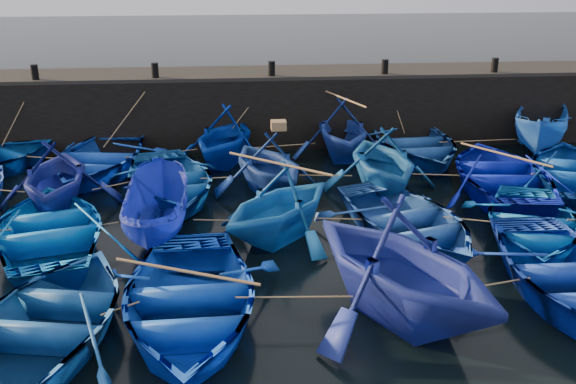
{
  "coord_description": "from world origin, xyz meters",
  "views": [
    {
      "loc": [
        -1.42,
        -12.67,
        6.75
      ],
      "look_at": [
        0.0,
        3.2,
        0.7
      ],
      "focal_mm": 40.0,
      "sensor_mm": 36.0,
      "label": 1
    }
  ],
  "objects": [
    {
      "name": "ground",
      "position": [
        0.0,
        0.0,
        0.0
      ],
      "size": [
        120.0,
        120.0,
        0.0
      ],
      "primitive_type": "plane",
      "color": "black",
      "rests_on": "ground"
    },
    {
      "name": "quay_wall",
      "position": [
        0.0,
        10.5,
        1.25
      ],
      "size": [
        26.0,
        2.5,
        2.5
      ],
      "primitive_type": "cube",
      "color": "black",
      "rests_on": "ground"
    },
    {
      "name": "quay_top",
      "position": [
        0.0,
        10.5,
        2.56
      ],
      "size": [
        26.0,
        2.5,
        0.12
      ],
      "primitive_type": "cube",
      "color": "black",
      "rests_on": "quay_wall"
    },
    {
      "name": "bollard_0",
      "position": [
        -8.0,
        9.6,
        2.87
      ],
      "size": [
        0.24,
        0.24,
        0.5
      ],
      "primitive_type": "cylinder",
      "color": "black",
      "rests_on": "quay_top"
    },
    {
      "name": "bollard_1",
      "position": [
        -4.0,
        9.6,
        2.87
      ],
      "size": [
        0.24,
        0.24,
        0.5
      ],
      "primitive_type": "cylinder",
      "color": "black",
      "rests_on": "quay_top"
    },
    {
      "name": "bollard_2",
      "position": [
        0.0,
        9.6,
        2.87
      ],
      "size": [
        0.24,
        0.24,
        0.5
      ],
      "primitive_type": "cylinder",
      "color": "black",
      "rests_on": "quay_top"
    },
    {
      "name": "bollard_3",
      "position": [
        4.0,
        9.6,
        2.87
      ],
      "size": [
        0.24,
        0.24,
        0.5
      ],
      "primitive_type": "cylinder",
      "color": "black",
      "rests_on": "quay_top"
    },
    {
      "name": "bollard_4",
      "position": [
        8.0,
        9.6,
        2.87
      ],
      "size": [
        0.24,
        0.24,
        0.5
      ],
      "primitive_type": "cylinder",
      "color": "black",
      "rests_on": "quay_top"
    },
    {
      "name": "boat_1",
      "position": [
        -5.74,
        7.14,
        0.55
      ],
      "size": [
        4.66,
        5.89,
        1.1
      ],
      "primitive_type": "imported",
      "rotation": [
        0.0,
        0.0,
        -0.17
      ],
      "color": "#0E3BC4",
      "rests_on": "ground"
    },
    {
      "name": "boat_2",
      "position": [
        -1.7,
        7.83,
        1.0
      ],
      "size": [
        4.36,
        4.67,
        2.0
      ],
      "primitive_type": "imported",
      "rotation": [
        0.0,
        0.0,
        -0.34
      ],
      "color": "#002AA4",
      "rests_on": "ground"
    },
    {
      "name": "boat_3",
      "position": [
        2.27,
        8.17,
        1.04
      ],
      "size": [
        3.49,
        4.02,
        2.07
      ],
      "primitive_type": "imported",
      "rotation": [
        0.0,
        0.0,
        -0.02
      ],
      "color": "navy",
      "rests_on": "ground"
    },
    {
      "name": "boat_4",
      "position": [
        4.74,
        7.91,
        0.56
      ],
      "size": [
        4.21,
        5.66,
        1.13
      ],
      "primitive_type": "imported",
      "rotation": [
        0.0,
        0.0,
        0.06
      ],
      "color": "navy",
      "rests_on": "ground"
    },
    {
      "name": "boat_5",
      "position": [
        9.29,
        8.05,
        0.91
      ],
      "size": [
        3.76,
        4.97,
        1.82
      ],
      "primitive_type": "imported",
      "rotation": [
        0.0,
        0.0,
        -0.49
      ],
      "color": "blue",
      "rests_on": "ground"
    },
    {
      "name": "boat_7",
      "position": [
        -6.23,
        4.24,
        1.03
      ],
      "size": [
        3.73,
        4.21,
        2.05
      ],
      "primitive_type": "imported",
      "rotation": [
        0.0,
        0.0,
        3.24
      ],
      "color": "navy",
      "rests_on": "ground"
    },
    {
      "name": "boat_8",
      "position": [
        -3.28,
        4.91,
        0.53
      ],
      "size": [
        4.77,
        5.82,
        1.05
      ],
      "primitive_type": "imported",
      "rotation": [
        0.0,
        0.0,
        0.25
      ],
      "color": "#10509D",
      "rests_on": "ground"
    },
    {
      "name": "boat_9",
      "position": [
        -0.41,
        4.96,
        0.97
      ],
      "size": [
        4.28,
        4.58,
        1.94
      ],
      "primitive_type": "imported",
      "rotation": [
        0.0,
        0.0,
        3.5
      ],
      "color": "navy",
      "rests_on": "ground"
    },
    {
      "name": "boat_10",
      "position": [
        2.92,
        4.76,
        1.03
      ],
      "size": [
        3.71,
        4.21,
        2.07
      ],
      "primitive_type": "imported",
      "rotation": [
        0.0,
        0.0,
        3.23
      ],
      "color": "#145490",
      "rests_on": "ground"
    },
    {
      "name": "boat_11",
      "position": [
        6.42,
        4.45,
        0.58
      ],
      "size": [
        4.58,
        5.97,
        1.15
      ],
      "primitive_type": "imported",
      "rotation": [
        0.0,
        0.0,
        3.03
      ],
      "color": "#020D8C",
      "rests_on": "ground"
    },
    {
      "name": "boat_14",
      "position": [
        -5.8,
        1.68,
        0.55
      ],
      "size": [
        4.94,
        6.02,
        1.09
      ],
      "primitive_type": "imported",
      "rotation": [
        0.0,
        0.0,
        3.39
      ],
      "color": "blue",
      "rests_on": "ground"
    },
    {
      "name": "boat_15",
      "position": [
        -3.35,
        1.9,
        0.79
      ],
      "size": [
        1.54,
        4.07,
        1.57
      ],
      "primitive_type": "imported",
      "rotation": [
        0.0,
        0.0,
        3.14
      ],
      "color": "#142698",
      "rests_on": "ground"
    },
    {
      "name": "boat_16",
      "position": [
        -0.35,
        1.72,
        0.98
      ],
      "size": [
        4.9,
        4.91,
        1.96
      ],
      "primitive_type": "imported",
      "rotation": [
        0.0,
        0.0,
        -0.77
      ],
      "color": "blue",
      "rests_on": "ground"
    },
    {
      "name": "boat_17",
      "position": [
        2.79,
        1.51,
        0.51
      ],
      "size": [
        4.9,
        5.8,
        1.03
      ],
      "primitive_type": "imported",
      "rotation": [
        0.0,
        0.0,
        0.31
      ],
      "color": "#1E4C9B",
      "rests_on": "ground"
    },
    {
      "name": "boat_18",
      "position": [
        5.79,
        1.09,
        0.48
      ],
      "size": [
        4.74,
        5.53,
        0.97
      ],
      "primitive_type": "imported",
      "rotation": [
        0.0,
        0.0,
        -0.35
      ],
      "color": "#0752B3",
      "rests_on": "ground"
    },
    {
      "name": "boat_21",
      "position": [
        -4.8,
        -2.36,
        0.53
      ],
      "size": [
        4.56,
        5.69,
        1.05
      ],
      "primitive_type": "imported",
      "rotation": [
        0.0,
        0.0,
        2.94
      ],
      "color": "navy",
      "rests_on": "ground"
    },
    {
      "name": "boat_22",
      "position": [
        -2.37,
        -1.95,
        0.56
      ],
      "size": [
        3.99,
        5.49,
        1.12
      ],
      "primitive_type": "imported",
      "rotation": [
        0.0,
        0.0,
        0.02
      ],
      "color": "blue",
      "rests_on": "ground"
    },
    {
      "name": "boat_23",
      "position": [
        1.67,
        -2.11,
        1.25
      ],
      "size": [
        5.94,
        6.16,
        2.49
      ],
      "primitive_type": "imported",
      "rotation": [
        0.0,
        0.0,
        0.54
      ],
      "color": "navy",
      "rests_on": "ground"
    },
    {
      "name": "boat_24",
      "position": [
        5.37,
        -1.7,
        0.56
      ],
      "size": [
        3.98,
        5.5,
        1.13
      ],
      "primitive_type": "imported",
      "rotation": [
        0.0,
        0.0,
        -0.02
      ],
      "color": "#0E2F9C",
      "rests_on": "ground"
    },
    {
      "name": "wooden_crate",
      "position": [
        -0.11,
        4.96,
        2.07
      ],
      "size": [
        0.43,
        0.4,
        0.25
      ],
      "primitive_type": "cube",
      "color": "olive",
      "rests_on": "boat_9"
    },
    {
      "name": "mooring_ropes",
      "position": [
        0.09,
        4.88,
        0.87
      ],
      "size": [
        18.5,
        11.9,
        2.1
      ],
      "color": "tan",
      "rests_on": "ground"
    },
    {
      "name": "loose_oars",
      "position": [
        1.49,
        3.1,
        1.61
      ],
      "size": [
        11.05,
        12.2,
        1.01
      ],
      "color": "#99724C",
      "rests_on": "ground"
    }
  ]
}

